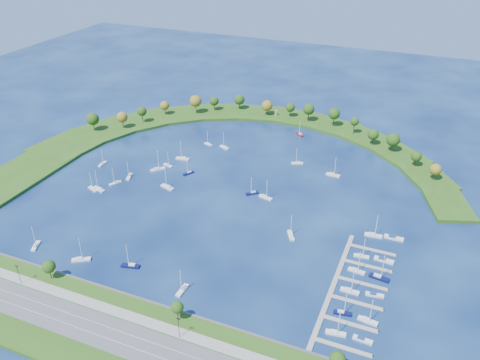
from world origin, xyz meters
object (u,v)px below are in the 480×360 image
at_px(moored_boat_8, 81,259).
at_px(moored_boat_18, 300,134).
at_px(moored_boat_14, 333,174).
at_px(harbor_tower, 276,113).
at_px(moored_boat_5, 252,193).
at_px(moored_boat_1, 224,147).
at_px(docked_boat_2, 342,312).
at_px(docked_boat_6, 356,270).
at_px(moored_boat_12, 115,183).
at_px(docked_boat_1, 363,340).
at_px(dock_system, 349,290).
at_px(moored_boat_16, 183,158).
at_px(docked_boat_3, 368,320).
at_px(moored_boat_15, 182,290).
at_px(moored_boat_9, 93,189).
at_px(docked_boat_4, 350,290).
at_px(docked_boat_5, 374,295).
at_px(docked_boat_7, 379,277).
at_px(moored_boat_10, 208,144).
at_px(moored_boat_2, 297,163).
at_px(moored_boat_17, 291,235).
at_px(docked_boat_9, 384,260).
at_px(moored_boat_20, 266,197).
at_px(moored_boat_21, 99,189).
at_px(moored_boat_13, 103,163).
at_px(moored_boat_0, 129,176).
at_px(docked_boat_10, 373,235).
at_px(moored_boat_6, 168,165).
at_px(moored_boat_19, 36,245).
at_px(moored_boat_7, 158,169).
at_px(moored_boat_11, 188,173).
at_px(moored_boat_3, 167,187).

bearing_deg(moored_boat_8, moored_boat_18, 42.17).
distance_m(moored_boat_8, moored_boat_14, 157.97).
xyz_separation_m(harbor_tower, moored_boat_5, (25.76, -115.87, -3.13)).
bearing_deg(moored_boat_1, docked_boat_2, 153.97).
relative_size(harbor_tower, docked_boat_6, 0.33).
xyz_separation_m(moored_boat_12, docked_boat_1, (161.55, -65.02, -0.30)).
relative_size(dock_system, docked_boat_6, 6.98).
height_order(moored_boat_16, docked_boat_3, moored_boat_16).
bearing_deg(moored_boat_15, docked_boat_6, 123.82).
xyz_separation_m(docked_boat_2, docked_boat_6, (-0.01, 29.07, 0.02)).
height_order(moored_boat_9, docked_boat_4, docked_boat_4).
relative_size(docked_boat_5, docked_boat_7, 0.60).
bearing_deg(moored_boat_10, docked_boat_6, 159.39).
relative_size(moored_boat_2, moored_boat_17, 0.89).
height_order(moored_boat_1, docked_boat_9, moored_boat_1).
relative_size(moored_boat_16, docked_boat_9, 1.39).
height_order(dock_system, moored_boat_20, moored_boat_20).
xyz_separation_m(moored_boat_12, moored_boat_20, (89.78, 19.80, 0.03)).
bearing_deg(moored_boat_21, moored_boat_18, -109.03).
relative_size(moored_boat_13, docked_boat_1, 1.38).
height_order(moored_boat_10, docked_boat_3, docked_boat_3).
bearing_deg(docked_boat_1, docked_boat_5, 94.13).
distance_m(moored_boat_0, moored_boat_9, 24.05).
bearing_deg(moored_boat_2, moored_boat_0, 9.39).
bearing_deg(docked_boat_5, moored_boat_8, -174.87).
xyz_separation_m(moored_boat_5, docked_boat_10, (72.61, -14.86, 0.06)).
distance_m(moored_boat_6, docked_boat_10, 138.25).
xyz_separation_m(moored_boat_2, moored_boat_9, (-101.91, -79.22, 0.01)).
bearing_deg(moored_boat_1, docked_boat_7, 163.86).
height_order(moored_boat_13, moored_boat_19, moored_boat_19).
bearing_deg(docked_boat_3, moored_boat_9, 173.33).
bearing_deg(docked_boat_5, moored_boat_21, 162.99).
xyz_separation_m(moored_boat_12, moored_boat_21, (-4.65, -10.05, 0.06)).
xyz_separation_m(moored_boat_15, docked_boat_2, (68.04, 13.77, -0.03)).
bearing_deg(moored_boat_7, docked_boat_4, -74.33).
height_order(moored_boat_10, moored_boat_19, moored_boat_19).
relative_size(docked_boat_7, docked_boat_9, 1.43).
distance_m(moored_boat_13, docked_boat_9, 186.34).
bearing_deg(docked_boat_4, moored_boat_14, 108.09).
bearing_deg(moored_boat_17, moored_boat_10, 18.36).
distance_m(moored_boat_5, moored_boat_21, 91.07).
relative_size(moored_boat_11, moored_boat_17, 0.86).
bearing_deg(moored_boat_7, moored_boat_10, 25.24).
distance_m(moored_boat_17, docked_boat_10, 42.22).
relative_size(moored_boat_16, docked_boat_10, 1.01).
relative_size(moored_boat_2, docked_boat_7, 0.83).
relative_size(moored_boat_1, moored_boat_3, 0.82).
distance_m(moored_boat_0, docked_boat_1, 175.27).
relative_size(moored_boat_8, moored_boat_16, 0.98).
distance_m(moored_boat_6, moored_boat_16, 12.71).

